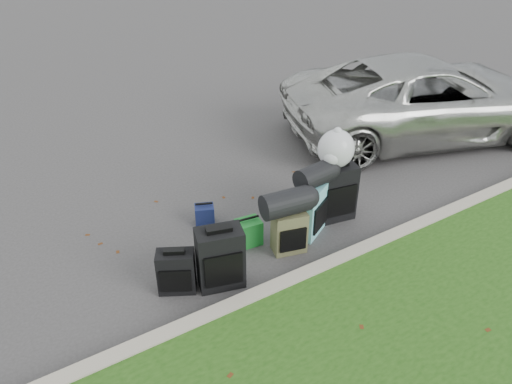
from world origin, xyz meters
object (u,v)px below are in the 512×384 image
suitcase_teal (310,211)px  suitcase_large_black_right (335,192)px  suitcase_olive (289,232)px  tote_green (249,232)px  suitcase_small_black (176,272)px  suv (426,98)px  suitcase_large_black_left (220,258)px  tote_navy (205,215)px

suitcase_teal → suitcase_large_black_right: suitcase_large_black_right is taller
suitcase_teal → suitcase_olive: bearing=172.6°
tote_green → suitcase_olive: bearing=-41.0°
suitcase_teal → tote_green: 0.83m
suitcase_small_black → suitcase_olive: 1.46m
suv → suitcase_large_black_left: (-4.99, -1.64, -0.32)m
tote_navy → suitcase_large_black_right: bearing=-3.7°
suv → tote_green: 4.52m
suv → suitcase_small_black: suv is taller
suitcase_olive → tote_navy: size_ratio=2.05×
suv → suitcase_olive: bearing=129.3°
suitcase_olive → tote_green: size_ratio=1.64×
suitcase_large_black_left → suitcase_small_black: bearing=175.2°
suitcase_small_black → tote_green: size_ratio=1.53×
suv → tote_navy: bearing=114.1°
suitcase_teal → tote_navy: 1.40m
suitcase_large_black_left → suitcase_teal: size_ratio=1.10×
tote_navy → suv: bearing=29.1°
suitcase_large_black_right → tote_green: suitcase_large_black_right is taller
suitcase_olive → suitcase_teal: size_ratio=0.82×
suitcase_small_black → tote_navy: suitcase_small_black is taller
suitcase_olive → tote_green: suitcase_olive is taller
suitcase_small_black → tote_green: 1.16m
tote_green → suitcase_large_black_left: bearing=-137.3°
suv → tote_green: suv is taller
suitcase_teal → suitcase_large_black_right: size_ratio=0.85×
suv → suitcase_large_black_left: bearing=126.4°
suitcase_small_black → suitcase_large_black_left: suitcase_large_black_left is taller
suitcase_large_black_left → tote_navy: 1.25m
suitcase_teal → tote_green: size_ratio=1.99×
suitcase_teal → suitcase_large_black_left: bearing=161.8°
suv → suitcase_small_black: 5.66m
suv → tote_green: (-4.34, -1.16, -0.52)m
suitcase_olive → tote_green: (-0.35, 0.38, -0.11)m
suitcase_large_black_left → suv: bearing=33.6°
suitcase_large_black_right → suitcase_large_black_left: bearing=-159.0°
suitcase_large_black_right → tote_green: bearing=-174.7°
suv → suitcase_teal: (-3.55, -1.37, -0.35)m
suv → suitcase_large_black_left: 5.26m
tote_green → tote_navy: (-0.27, 0.68, -0.03)m
suitcase_small_black → suitcase_large_black_right: 2.40m
suv → suitcase_olive: 4.30m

